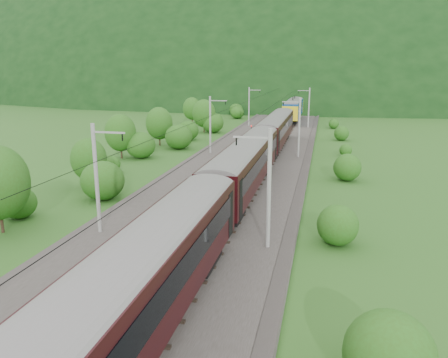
# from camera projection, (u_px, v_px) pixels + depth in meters

# --- Properties ---
(ground) EXTENTS (600.00, 600.00, 0.00)m
(ground) POSITION_uv_depth(u_px,v_px,m) (180.00, 243.00, 30.92)
(ground) COLOR #28591C
(ground) RESTS_ON ground
(railbed) EXTENTS (14.00, 220.00, 0.30)m
(railbed) POSITION_uv_depth(u_px,v_px,m) (215.00, 200.00, 40.33)
(railbed) COLOR #38332D
(railbed) RESTS_ON ground
(track_left) EXTENTS (2.40, 220.00, 0.27)m
(track_left) POSITION_uv_depth(u_px,v_px,m) (190.00, 197.00, 40.80)
(track_left) COLOR brown
(track_left) RESTS_ON railbed
(track_right) EXTENTS (2.40, 220.00, 0.27)m
(track_right) POSITION_uv_depth(u_px,v_px,m) (240.00, 200.00, 39.75)
(track_right) COLOR brown
(track_right) RESTS_ON railbed
(catenary_left) EXTENTS (2.54, 192.28, 8.00)m
(catenary_left) POSITION_uv_depth(u_px,v_px,m) (211.00, 124.00, 61.38)
(catenary_left) COLOR gray
(catenary_left) RESTS_ON railbed
(catenary_right) EXTENTS (2.54, 192.28, 8.00)m
(catenary_right) POSITION_uv_depth(u_px,v_px,m) (299.00, 126.00, 58.71)
(catenary_right) COLOR gray
(catenary_right) RESTS_ON railbed
(overhead_wires) EXTENTS (4.83, 198.00, 0.03)m
(overhead_wires) POSITION_uv_depth(u_px,v_px,m) (214.00, 125.00, 38.63)
(overhead_wires) COLOR black
(overhead_wires) RESTS_ON ground
(mountain_main) EXTENTS (504.00, 360.00, 244.00)m
(mountain_main) POSITION_uv_depth(u_px,v_px,m) (311.00, 88.00, 276.54)
(mountain_main) COLOR black
(mountain_main) RESTS_ON ground
(mountain_ridge) EXTENTS (336.00, 280.00, 132.00)m
(mountain_ridge) POSITION_uv_depth(u_px,v_px,m) (157.00, 85.00, 340.50)
(mountain_ridge) COLOR black
(mountain_ridge) RESTS_ON ground
(train) EXTENTS (3.32, 160.12, 5.79)m
(train) POSITION_uv_depth(u_px,v_px,m) (212.00, 193.00, 29.18)
(train) COLOR black
(train) RESTS_ON ground
(hazard_post_near) EXTENTS (0.14, 0.14, 1.34)m
(hazard_post_near) POSITION_uv_depth(u_px,v_px,m) (267.00, 130.00, 80.47)
(hazard_post_near) COLOR red
(hazard_post_near) RESTS_ON railbed
(hazard_post_far) EXTENTS (0.17, 0.17, 1.60)m
(hazard_post_far) POSITION_uv_depth(u_px,v_px,m) (278.00, 123.00, 90.69)
(hazard_post_far) COLOR red
(hazard_post_far) RESTS_ON railbed
(signal) EXTENTS (0.22, 0.22, 1.95)m
(signal) POSITION_uv_depth(u_px,v_px,m) (251.00, 130.00, 77.45)
(signal) COLOR black
(signal) RESTS_ON railbed
(vegetation_left) EXTENTS (13.30, 150.69, 6.70)m
(vegetation_left) POSITION_uv_depth(u_px,v_px,m) (136.00, 144.00, 55.67)
(vegetation_left) COLOR #2A5015
(vegetation_left) RESTS_ON ground
(vegetation_right) EXTENTS (4.64, 109.18, 3.04)m
(vegetation_right) POSITION_uv_depth(u_px,v_px,m) (353.00, 213.00, 33.19)
(vegetation_right) COLOR #2A5015
(vegetation_right) RESTS_ON ground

